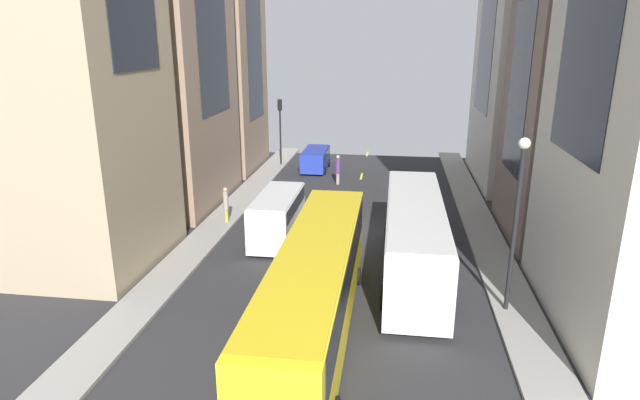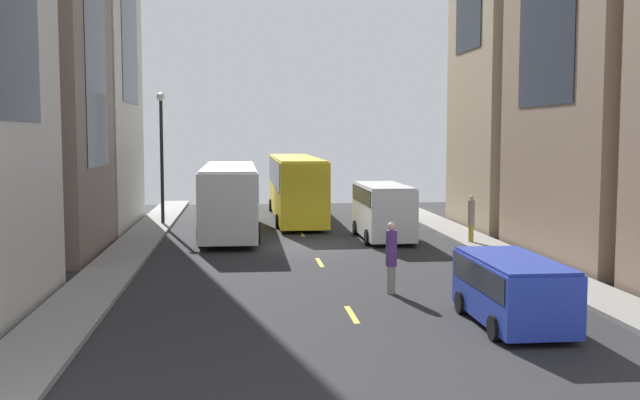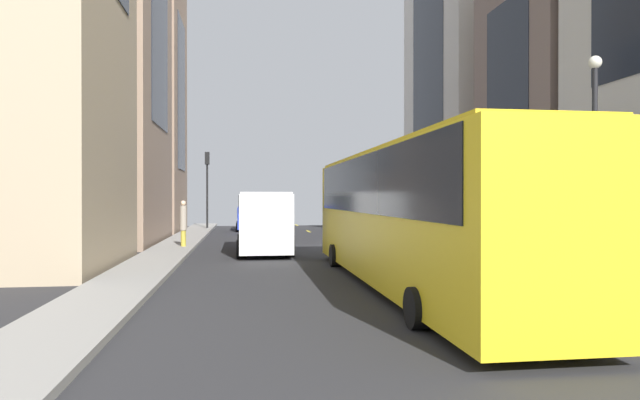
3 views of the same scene
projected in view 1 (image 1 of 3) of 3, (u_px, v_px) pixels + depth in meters
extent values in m
plane|color=#28282B|center=(347.00, 232.00, 30.10)|extent=(41.11, 41.11, 0.00)
cube|color=gray|center=(485.00, 237.00, 29.07)|extent=(1.90, 44.00, 0.15)
cube|color=gray|center=(218.00, 224.00, 31.09)|extent=(1.90, 44.00, 0.15)
cube|color=yellow|center=(367.00, 154.00, 49.97)|extent=(0.16, 2.00, 0.01)
cube|color=yellow|center=(361.00, 176.00, 42.02)|extent=(0.16, 2.00, 0.01)
cube|color=yellow|center=(353.00, 209.00, 34.07)|extent=(0.16, 2.00, 0.01)
cube|color=yellow|center=(339.00, 261.00, 26.13)|extent=(0.16, 2.00, 0.01)
cube|color=yellow|center=(314.00, 359.00, 18.18)|extent=(0.16, 2.00, 0.01)
cube|color=beige|center=(538.00, 21.00, 37.43)|extent=(6.80, 11.62, 23.30)
cube|color=#1E232D|center=(538.00, 21.00, 37.43)|extent=(6.87, 6.39, 12.81)
cube|color=#7A665B|center=(581.00, 90.00, 27.19)|extent=(6.20, 7.94, 15.95)
cube|color=#1E232D|center=(581.00, 90.00, 27.19)|extent=(6.26, 4.37, 8.77)
cube|color=#937760|center=(210.00, 51.00, 42.28)|extent=(7.31, 7.87, 19.03)
cube|color=#1E232D|center=(210.00, 51.00, 42.28)|extent=(7.39, 4.33, 10.47)
cube|color=silver|center=(414.00, 236.00, 24.55)|extent=(2.55, 12.42, 3.00)
cube|color=black|center=(415.00, 218.00, 24.30)|extent=(2.60, 11.43, 1.20)
cube|color=beige|center=(416.00, 204.00, 24.10)|extent=(2.45, 11.92, 0.08)
cylinder|color=black|center=(445.00, 301.00, 21.13)|extent=(0.46, 1.00, 1.00)
cylinder|color=black|center=(386.00, 298.00, 21.44)|extent=(0.46, 1.00, 1.00)
cylinder|color=black|center=(433.00, 234.00, 28.41)|extent=(0.46, 1.00, 1.00)
cylinder|color=black|center=(389.00, 231.00, 28.73)|extent=(0.46, 1.00, 1.00)
cube|color=yellow|center=(315.00, 290.00, 19.14)|extent=(2.45, 14.41, 3.30)
cube|color=black|center=(315.00, 268.00, 18.89)|extent=(2.50, 13.25, 1.48)
cube|color=gold|center=(315.00, 246.00, 18.64)|extent=(2.35, 13.83, 0.08)
cylinder|color=black|center=(355.00, 276.00, 23.65)|extent=(0.44, 0.76, 0.76)
cylinder|color=black|center=(306.00, 273.00, 23.95)|extent=(0.44, 0.76, 0.76)
cube|color=white|center=(278.00, 217.00, 28.47)|extent=(2.05, 5.61, 2.30)
cube|color=black|center=(277.00, 203.00, 28.25)|extent=(2.09, 5.16, 0.69)
cube|color=silver|center=(277.00, 195.00, 28.12)|extent=(1.97, 5.38, 0.08)
cylinder|color=black|center=(289.00, 247.00, 27.00)|extent=(0.37, 0.72, 0.72)
cylinder|color=black|center=(253.00, 245.00, 27.25)|extent=(0.37, 0.72, 0.72)
cylinder|color=black|center=(301.00, 224.00, 30.28)|extent=(0.37, 0.72, 0.72)
cylinder|color=black|center=(269.00, 222.00, 30.54)|extent=(0.37, 0.72, 0.72)
cube|color=#2338AD|center=(315.00, 159.00, 43.75)|extent=(1.88, 4.44, 1.50)
cube|color=black|center=(315.00, 155.00, 43.63)|extent=(1.91, 4.08, 0.63)
cube|color=navy|center=(315.00, 150.00, 43.52)|extent=(1.80, 4.26, 0.08)
cylinder|color=black|center=(324.00, 171.00, 42.51)|extent=(0.34, 0.62, 0.62)
cylinder|color=black|center=(302.00, 170.00, 42.74)|extent=(0.34, 0.62, 0.62)
cylinder|color=black|center=(328.00, 163.00, 45.11)|extent=(0.34, 0.62, 0.62)
cylinder|color=black|center=(308.00, 162.00, 45.34)|extent=(0.34, 0.62, 0.62)
cylinder|color=gold|center=(227.00, 216.00, 31.21)|extent=(0.23, 0.23, 0.73)
cylinder|color=gray|center=(226.00, 201.00, 30.94)|extent=(0.31, 0.31, 1.12)
sphere|color=beige|center=(225.00, 190.00, 30.74)|extent=(0.23, 0.23, 0.23)
cylinder|color=gray|center=(338.00, 179.00, 39.63)|extent=(0.26, 0.26, 0.86)
cylinder|color=#593372|center=(338.00, 166.00, 39.34)|extent=(0.34, 0.34, 1.10)
sphere|color=beige|center=(338.00, 157.00, 39.14)|extent=(0.26, 0.26, 0.26)
cylinder|color=black|center=(280.00, 138.00, 44.68)|extent=(0.14, 0.14, 4.59)
cube|color=black|center=(280.00, 105.00, 43.87)|extent=(0.32, 0.32, 0.90)
sphere|color=red|center=(280.00, 102.00, 43.96)|extent=(0.20, 0.20, 0.20)
sphere|color=orange|center=(280.00, 105.00, 44.03)|extent=(0.20, 0.20, 0.20)
sphere|color=green|center=(280.00, 108.00, 44.11)|extent=(0.20, 0.20, 0.20)
cylinder|color=black|center=(514.00, 232.00, 20.34)|extent=(0.18, 0.18, 6.55)
sphere|color=silver|center=(525.00, 143.00, 19.32)|extent=(0.44, 0.44, 0.44)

